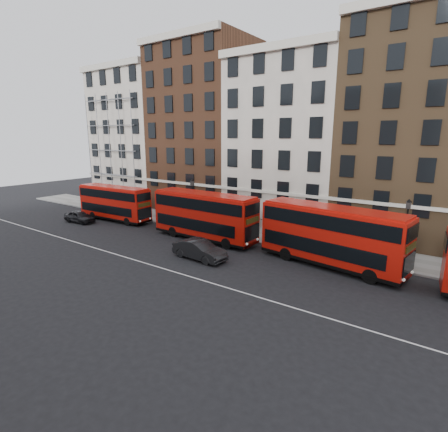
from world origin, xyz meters
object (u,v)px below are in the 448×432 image
Objects in this scene: bus_c at (331,235)px; car_rear at (80,217)px; bus_a at (114,202)px; car_front at (199,250)px; bus_b at (204,215)px.

car_rear is (-29.02, -3.18, -1.87)m from bus_c.
car_front is at bearing -18.51° from bus_a.
bus_c is at bearing -60.21° from car_front.
car_front is at bearing -54.35° from bus_b.
bus_b is at bearing 37.73° from car_front.
car_rear is 19.70m from car_front.
bus_a is at bearing -172.16° from bus_c.
bus_a is at bearing 77.80° from car_front.
bus_c is 2.38× the size of car_front.
bus_a is 2.44× the size of car_rear.
bus_b is 2.71× the size of car_rear.
bus_a is 17.79m from car_front.
bus_c is at bearing 1.10° from bus_b.
bus_c is 29.25m from car_rear.
bus_a reaches higher than car_rear.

